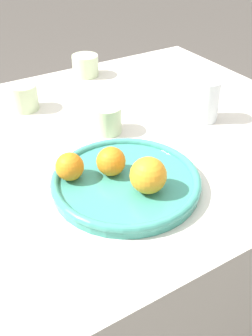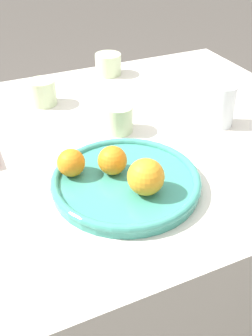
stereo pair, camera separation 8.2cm
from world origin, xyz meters
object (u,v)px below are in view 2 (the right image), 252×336
cup_0 (119,119)px  orange_1 (112,160)px  orange_2 (71,163)px  cup_1 (43,92)px  cup_2 (108,64)px  fruit_platter (126,181)px  water_glass (222,106)px  orange_0 (148,176)px

cup_0 → orange_1: bearing=-117.0°
orange_2 → cup_1: size_ratio=0.76×
cup_0 → cup_2: bearing=71.6°
cup_0 → cup_2: 0.39m
fruit_platter → water_glass: size_ratio=2.82×
orange_2 → water_glass: water_glass is taller
water_glass → cup_0: 0.28m
cup_0 → cup_2: (0.12, 0.37, -0.00)m
cup_2 → cup_1: bearing=-152.9°
fruit_platter → cup_2: bearing=71.1°
cup_2 → cup_0: bearing=-108.4°
fruit_platter → orange_2: orange_2 is taller
orange_2 → cup_0: orange_2 is taller
orange_0 → fruit_platter: bearing=112.0°
orange_2 → cup_2: orange_2 is taller
orange_0 → cup_2: size_ratio=0.85×
orange_2 → cup_2: size_ratio=0.68×
orange_1 → water_glass: size_ratio=0.55×
orange_0 → cup_1: orange_0 is taller
fruit_platter → water_glass: (0.35, 0.15, 0.04)m
fruit_platter → orange_1: orange_1 is taller
fruit_platter → water_glass: bearing=22.9°
orange_0 → orange_1: bearing=113.2°
orange_0 → orange_2: (-0.12, 0.12, -0.01)m
orange_1 → cup_0: orange_1 is taller
orange_2 → cup_0: (0.18, 0.16, -0.01)m
orange_0 → orange_2: bearing=135.4°
water_glass → cup_2: 0.48m
fruit_platter → cup_1: size_ratio=4.04×
orange_2 → fruit_platter: bearing=-33.2°
orange_1 → orange_2: bearing=160.1°
cup_0 → water_glass: bearing=-17.3°
orange_1 → orange_0: bearing=-66.8°
cup_2 → fruit_platter: bearing=-108.9°
cup_0 → cup_1: cup_1 is taller
orange_1 → water_glass: water_glass is taller
cup_2 → water_glass: bearing=-73.1°
fruit_platter → orange_2: bearing=146.8°
fruit_platter → cup_2: 0.64m
orange_1 → cup_0: (0.10, 0.19, -0.02)m
orange_1 → cup_2: 0.61m
orange_0 → cup_0: orange_0 is taller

